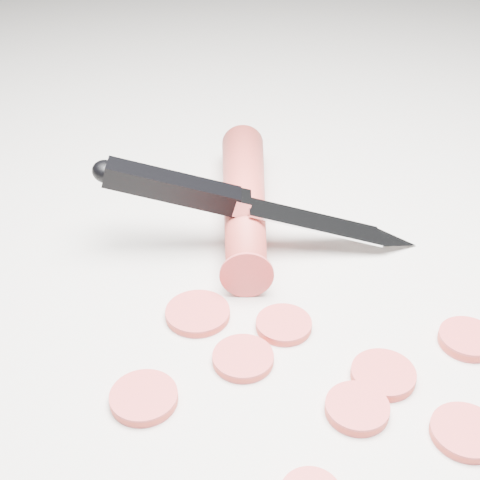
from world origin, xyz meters
name	(u,v)px	position (x,y,z in m)	size (l,w,h in m)	color
ground	(282,307)	(0.00, 0.00, 0.00)	(2.40, 2.40, 0.00)	beige
carrot	(244,200)	(0.01, 0.11, 0.02)	(0.03, 0.03, 0.19)	red
carrot_slice_0	(144,398)	(-0.10, -0.05, 0.00)	(0.04, 0.04, 0.01)	#C43737
carrot_slice_1	(357,408)	(0.01, -0.09, 0.00)	(0.03, 0.03, 0.01)	#C43737
carrot_slice_2	(243,358)	(-0.04, -0.04, 0.00)	(0.04, 0.04, 0.01)	#C43737
carrot_slice_3	(466,432)	(0.05, -0.13, 0.00)	(0.04, 0.04, 0.01)	#C43737
carrot_slice_4	(383,375)	(0.03, -0.08, 0.00)	(0.04, 0.04, 0.01)	#C43737
carrot_slice_5	(284,325)	(-0.01, -0.02, 0.00)	(0.03, 0.03, 0.01)	#C43737
carrot_slice_7	(198,313)	(-0.05, 0.01, 0.00)	(0.04, 0.04, 0.01)	#C43737
carrot_slice_8	(468,339)	(0.10, -0.07, 0.00)	(0.03, 0.03, 0.01)	#C43737
kitchen_knife	(260,203)	(0.01, 0.07, 0.04)	(0.23, 0.09, 0.07)	silver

